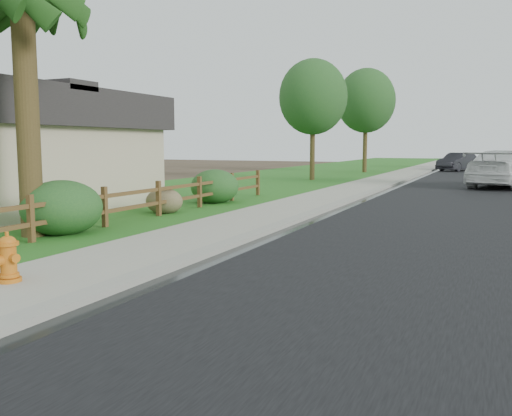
% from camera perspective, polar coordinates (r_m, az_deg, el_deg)
% --- Properties ---
extents(ground, '(120.00, 120.00, 0.00)m').
position_cam_1_polar(ground, '(8.30, -19.48, -8.85)').
color(ground, '#3D3221').
extents(road, '(8.00, 90.00, 0.02)m').
position_cam_1_polar(road, '(40.81, 22.91, 3.17)').
color(road, black).
rests_on(road, ground).
extents(curb, '(0.40, 90.00, 0.12)m').
position_cam_1_polar(curb, '(41.12, 17.05, 3.49)').
color(curb, gray).
rests_on(curb, ground).
extents(wet_gutter, '(0.50, 90.00, 0.00)m').
position_cam_1_polar(wet_gutter, '(41.08, 17.53, 3.42)').
color(wet_gutter, black).
rests_on(wet_gutter, road).
extents(sidewalk, '(2.20, 90.00, 0.10)m').
position_cam_1_polar(sidewalk, '(41.30, 15.26, 3.55)').
color(sidewalk, gray).
rests_on(sidewalk, ground).
extents(grass_strip, '(1.60, 90.00, 0.06)m').
position_cam_1_polar(grass_strip, '(41.65, 12.67, 3.62)').
color(grass_strip, '#22601B').
rests_on(grass_strip, ground).
extents(lawn_near, '(9.00, 90.00, 0.04)m').
position_cam_1_polar(lawn_near, '(43.00, 5.86, 3.83)').
color(lawn_near, '#22601B').
rests_on(lawn_near, ground).
extents(ranch_fence, '(0.12, 16.92, 1.10)m').
position_cam_1_polar(ranch_fence, '(15.30, -12.77, 0.73)').
color(ranch_fence, '#462D17').
rests_on(ranch_fence, ground).
extents(fire_hydrant, '(0.51, 0.41, 0.77)m').
position_cam_1_polar(fire_hydrant, '(9.02, -24.66, -4.89)').
color(fire_hydrant, '#C66D17').
rests_on(fire_hydrant, sidewalk).
extents(white_suv, '(4.11, 6.81, 1.85)m').
position_cam_1_polar(white_suv, '(30.04, 24.75, 3.77)').
color(white_suv, silver).
rests_on(white_suv, road).
extents(dark_car_far, '(3.14, 4.71, 1.47)m').
position_cam_1_polar(dark_car_far, '(47.02, 20.47, 4.58)').
color(dark_car_far, black).
rests_on(dark_car_far, road).
extents(boulder, '(1.38, 1.13, 0.82)m').
position_cam_1_polar(boulder, '(17.07, -9.64, 0.70)').
color(boulder, brown).
rests_on(boulder, ground).
extents(shrub_b, '(2.51, 2.51, 1.33)m').
position_cam_1_polar(shrub_b, '(13.70, -19.76, 0.01)').
color(shrub_b, '#18431F').
rests_on(shrub_b, ground).
extents(shrub_c, '(1.93, 1.93, 1.27)m').
position_cam_1_polar(shrub_c, '(19.83, -4.37, 2.26)').
color(shrub_c, '#18431F').
rests_on(shrub_c, ground).
extents(tree_near_left, '(4.06, 4.06, 7.19)m').
position_cam_1_polar(tree_near_left, '(32.91, 6.02, 11.53)').
color(tree_near_left, '#3E3019').
rests_on(tree_near_left, ground).
extents(tree_mid_left, '(4.39, 4.39, 7.85)m').
position_cam_1_polar(tree_mid_left, '(42.40, 11.51, 10.99)').
color(tree_mid_left, '#3E3019').
rests_on(tree_mid_left, ground).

